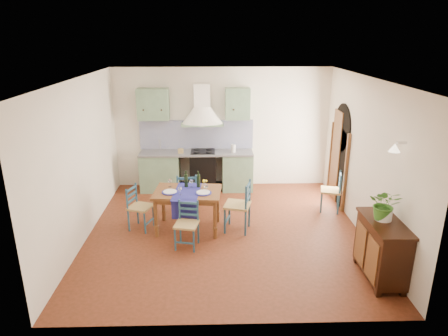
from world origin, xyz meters
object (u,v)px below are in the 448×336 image
Objects in this scene: chair_near at (187,224)px; sideboard at (382,248)px; dining_table at (188,196)px; potted_plant at (385,204)px.

chair_near is 0.77× the size of sideboard.
potted_plant is (2.93, -1.60, 0.50)m from dining_table.
sideboard is at bearing -81.92° from potted_plant.
potted_plant reaches higher than dining_table.
sideboard is at bearing -19.36° from chair_near.
chair_near is at bearing 160.64° from sideboard.
sideboard is 2.18× the size of potted_plant.
sideboard is (2.94, -1.67, -0.17)m from dining_table.
dining_table is 3.38m from potted_plant.
dining_table reaches higher than sideboard.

